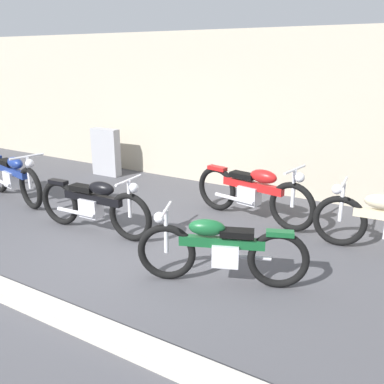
{
  "coord_description": "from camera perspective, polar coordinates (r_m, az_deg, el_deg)",
  "views": [
    {
      "loc": [
        3.5,
        -3.84,
        2.46
      ],
      "look_at": [
        0.45,
        1.25,
        0.55
      ],
      "focal_mm": 39.44,
      "sensor_mm": 36.0,
      "label": 1
    }
  ],
  "objects": [
    {
      "name": "stone_marker",
      "position": [
        9.27,
        -11.56,
        5.3
      ],
      "size": [
        0.65,
        0.22,
        1.01
      ],
      "primitive_type": "cube",
      "rotation": [
        0.0,
        0.0,
        0.03
      ],
      "color": "#9E9EA3",
      "rests_on": "ground_plane"
    },
    {
      "name": "helmet",
      "position": [
        7.81,
        -11.93,
        0.05
      ],
      "size": [
        0.25,
        0.25,
        0.25
      ],
      "primitive_type": "sphere",
      "color": "black",
      "rests_on": "ground_plane"
    },
    {
      "name": "motorcycle_black",
      "position": [
        6.22,
        -13.11,
        -1.64
      ],
      "size": [
        2.0,
        0.56,
        0.9
      ],
      "rotation": [
        0.0,
        0.0,
        0.05
      ],
      "color": "black",
      "rests_on": "ground_plane"
    },
    {
      "name": "building_wall",
      "position": [
        8.25,
        5.69,
        10.85
      ],
      "size": [
        18.0,
        0.3,
        2.94
      ],
      "primitive_type": "cube",
      "color": "#B2A893",
      "rests_on": "ground_plane"
    },
    {
      "name": "curb_strip",
      "position": [
        4.86,
        -22.02,
        -13.14
      ],
      "size": [
        18.0,
        0.24,
        0.12
      ],
      "primitive_type": "cube",
      "color": "#B7B2A8",
      "rests_on": "ground_plane"
    },
    {
      "name": "motorcycle_red",
      "position": [
        6.59,
        8.28,
        -0.01
      ],
      "size": [
        2.11,
        0.64,
        0.95
      ],
      "rotation": [
        0.0,
        0.0,
        -0.17
      ],
      "color": "black",
      "rests_on": "ground_plane"
    },
    {
      "name": "motorcycle_green",
      "position": [
        4.74,
        3.81,
        -7.74
      ],
      "size": [
        1.81,
        0.89,
        0.86
      ],
      "rotation": [
        0.0,
        0.0,
        3.53
      ],
      "color": "black",
      "rests_on": "ground_plane"
    },
    {
      "name": "ground_plane",
      "position": [
        5.75,
        -10.39,
        -7.8
      ],
      "size": [
        40.0,
        40.0,
        0.0
      ],
      "primitive_type": "plane",
      "color": "#47474C"
    },
    {
      "name": "motorcycle_blue",
      "position": [
        8.1,
        -23.05,
        1.98
      ],
      "size": [
        2.02,
        0.71,
        0.92
      ],
      "rotation": [
        0.0,
        0.0,
        -0.23
      ],
      "color": "black",
      "rests_on": "ground_plane"
    }
  ]
}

